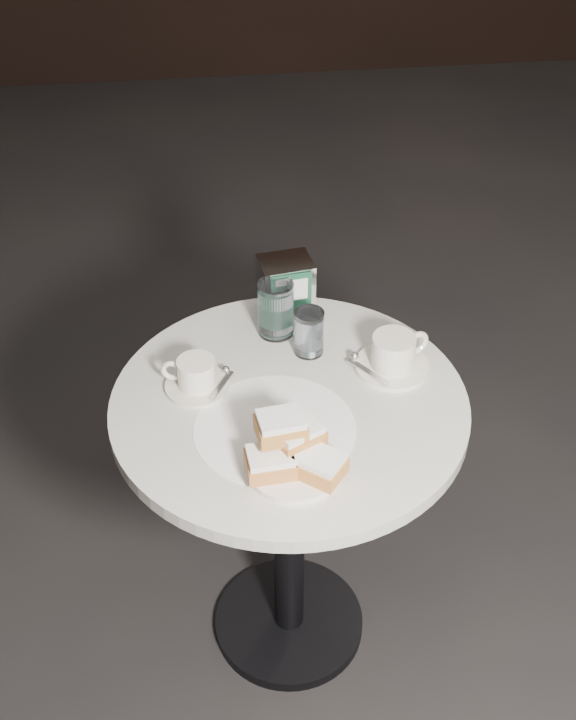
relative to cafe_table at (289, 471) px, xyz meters
The scene contains 9 objects.
ground 0.55m from the cafe_table, ahead, with size 7.00×7.00×0.00m, color black.
cafe_table is the anchor object (origin of this frame).
sugar_spill 0.22m from the cafe_table, 115.87° to the right, with size 0.31×0.31×0.00m, color white.
beignet_plate 0.30m from the cafe_table, 95.08° to the right, with size 0.21×0.21×0.11m.
coffee_cup_left 0.29m from the cafe_table, 161.24° to the left, with size 0.16×0.16×0.07m.
coffee_cup_right 0.33m from the cafe_table, 18.23° to the left, with size 0.20×0.20×0.08m.
water_glass_left 0.34m from the cafe_table, 90.38° to the left, with size 0.09×0.09×0.12m.
water_glass_right 0.29m from the cafe_table, 68.25° to the left, with size 0.07×0.07×0.10m.
napkin_dispenser 0.39m from the cafe_table, 84.54° to the left, with size 0.12×0.11×0.13m.
Camera 1 is at (-0.16, -1.30, 1.92)m, focal length 45.00 mm.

